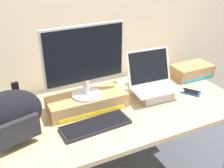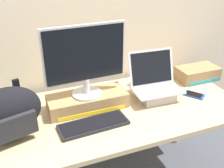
{
  "view_description": "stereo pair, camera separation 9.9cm",
  "coord_description": "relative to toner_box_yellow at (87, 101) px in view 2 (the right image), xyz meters",
  "views": [
    {
      "loc": [
        -0.62,
        -1.3,
        1.65
      ],
      "look_at": [
        0.0,
        0.0,
        0.92
      ],
      "focal_mm": 42.57,
      "sensor_mm": 36.0,
      "label": 1
    },
    {
      "loc": [
        -0.53,
        -1.34,
        1.65
      ],
      "look_at": [
        0.0,
        0.0,
        0.92
      ],
      "focal_mm": 42.57,
      "sensor_mm": 36.0,
      "label": 2
    }
  ],
  "objects": [
    {
      "name": "back_wall",
      "position": [
        0.14,
        0.41,
        0.51
      ],
      "size": [
        7.0,
        0.1,
        2.6
      ],
      "primitive_type": "cube",
      "color": "beige",
      "rests_on": "ground"
    },
    {
      "name": "desk",
      "position": [
        0.14,
        -0.08,
        -0.12
      ],
      "size": [
        1.7,
        0.78,
        0.74
      ],
      "color": "tan",
      "rests_on": "ground"
    },
    {
      "name": "toner_box_yellow",
      "position": [
        0.0,
        0.0,
        0.0
      ],
      "size": [
        0.5,
        0.21,
        0.1
      ],
      "color": "#A88456",
      "rests_on": "desk"
    },
    {
      "name": "desktop_monitor",
      "position": [
        0.0,
        -0.0,
        0.29
      ],
      "size": [
        0.51,
        0.19,
        0.45
      ],
      "rotation": [
        0.0,
        0.0,
        0.04
      ],
      "color": "silver",
      "rests_on": "toner_box_yellow"
    },
    {
      "name": "open_laptop",
      "position": [
        0.46,
        -0.05,
        0.02
      ],
      "size": [
        0.33,
        0.26,
        0.31
      ],
      "rotation": [
        0.0,
        0.0,
        -0.05
      ],
      "color": "#ADADB2",
      "rests_on": "desk"
    },
    {
      "name": "external_keyboard",
      "position": [
        -0.03,
        -0.21,
        -0.04
      ],
      "size": [
        0.41,
        0.17,
        0.02
      ],
      "rotation": [
        0.0,
        0.0,
        0.06
      ],
      "color": "black",
      "rests_on": "desk"
    },
    {
      "name": "messenger_backpack",
      "position": [
        -0.48,
        -0.11,
        0.09
      ],
      "size": [
        0.42,
        0.32,
        0.28
      ],
      "rotation": [
        0.0,
        0.0,
        0.26
      ],
      "color": "black",
      "rests_on": "desk"
    },
    {
      "name": "coffee_mug",
      "position": [
        -0.48,
        0.21,
        0.0
      ],
      "size": [
        0.12,
        0.08,
        0.1
      ],
      "color": "#1E7F70",
      "rests_on": "desk"
    },
    {
      "name": "cell_phone",
      "position": [
        0.74,
        -0.12,
        -0.04
      ],
      "size": [
        0.14,
        0.16,
        0.01
      ],
      "rotation": [
        0.0,
        0.0,
        0.63
      ],
      "color": "#19479E",
      "rests_on": "desk"
    },
    {
      "name": "toner_box_cyan",
      "position": [
        0.92,
        0.09,
        0.0
      ],
      "size": [
        0.32,
        0.18,
        0.1
      ],
      "color": "#9E7A51",
      "rests_on": "desk"
    }
  ]
}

